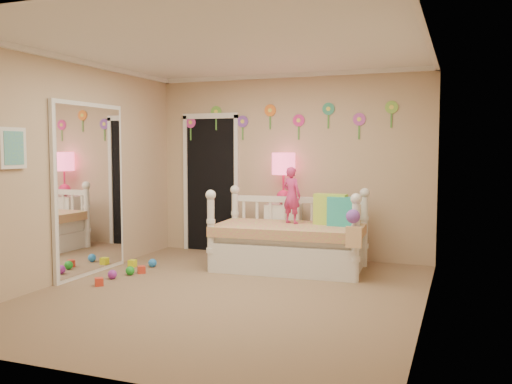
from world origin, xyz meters
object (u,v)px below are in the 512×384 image
at_px(daybed, 289,229).
at_px(table_lamp, 283,170).
at_px(nightstand, 283,231).
at_px(child, 292,195).

bearing_deg(daybed, table_lamp, 110.70).
xyz_separation_m(daybed, table_lamp, (-0.29, 0.65, 0.73)).
xyz_separation_m(nightstand, table_lamp, (0.00, -0.00, 0.86)).
distance_m(child, nightstand, 0.81).
relative_size(child, nightstand, 0.96).
xyz_separation_m(child, nightstand, (-0.28, 0.52, -0.56)).
bearing_deg(nightstand, daybed, -68.26).
bearing_deg(child, table_lamp, -41.03).
bearing_deg(nightstand, table_lamp, -89.60).
height_order(nightstand, table_lamp, table_lamp).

